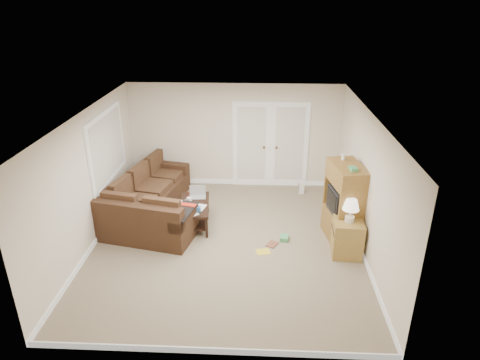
{
  "coord_description": "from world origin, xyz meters",
  "views": [
    {
      "loc": [
        0.58,
        -6.97,
        4.4
      ],
      "look_at": [
        0.23,
        0.49,
        1.1
      ],
      "focal_mm": 32.0,
      "sensor_mm": 36.0,
      "label": 1
    }
  ],
  "objects_px": {
    "coffee_table": "(195,213)",
    "tv_armoire": "(344,203)",
    "side_cabinet": "(348,235)",
    "sectional_sofa": "(148,205)"
  },
  "relations": [
    {
      "from": "sectional_sofa",
      "to": "coffee_table",
      "type": "relative_size",
      "value": 2.61
    },
    {
      "from": "coffee_table",
      "to": "side_cabinet",
      "type": "bearing_deg",
      "value": -24.47
    },
    {
      "from": "coffee_table",
      "to": "side_cabinet",
      "type": "distance_m",
      "value": 3.06
    },
    {
      "from": "coffee_table",
      "to": "side_cabinet",
      "type": "xyz_separation_m",
      "value": [
        2.9,
        -0.98,
        0.14
      ]
    },
    {
      "from": "sectional_sofa",
      "to": "tv_armoire",
      "type": "relative_size",
      "value": 1.91
    },
    {
      "from": "coffee_table",
      "to": "tv_armoire",
      "type": "height_order",
      "value": "tv_armoire"
    },
    {
      "from": "side_cabinet",
      "to": "sectional_sofa",
      "type": "bearing_deg",
      "value": 167.28
    },
    {
      "from": "sectional_sofa",
      "to": "tv_armoire",
      "type": "distance_m",
      "value": 3.96
    },
    {
      "from": "sectional_sofa",
      "to": "coffee_table",
      "type": "xyz_separation_m",
      "value": [
        1.0,
        -0.16,
        -0.08
      ]
    },
    {
      "from": "coffee_table",
      "to": "sectional_sofa",
      "type": "bearing_deg",
      "value": 165.09
    }
  ]
}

